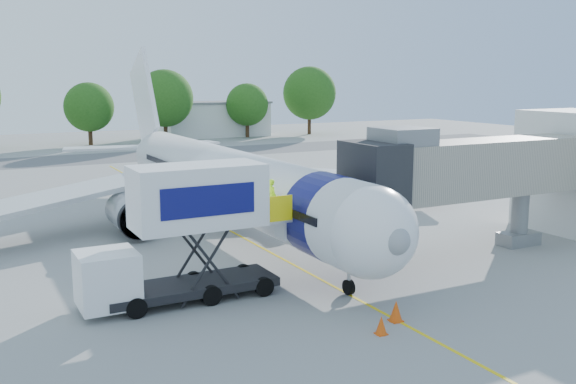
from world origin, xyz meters
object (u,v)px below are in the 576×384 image
aircraft (224,179)px  ground_tug (548,355)px  catering_hiloader (183,234)px  jet_bridge (458,171)px

aircraft → ground_tug: size_ratio=11.08×
catering_hiloader → jet_bridge: bearing=0.0°
aircraft → jet_bridge: size_ratio=2.71×
aircraft → ground_tug: bearing=-86.7°
jet_bridge → catering_hiloader: bearing=-180.0°
aircraft → jet_bridge: (7.99, -11.12, 1.39)m
aircraft → catering_hiloader: 12.77m
aircraft → jet_bridge: 13.77m
catering_hiloader → ground_tug: 13.91m
jet_bridge → ground_tug: jet_bridge is taller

